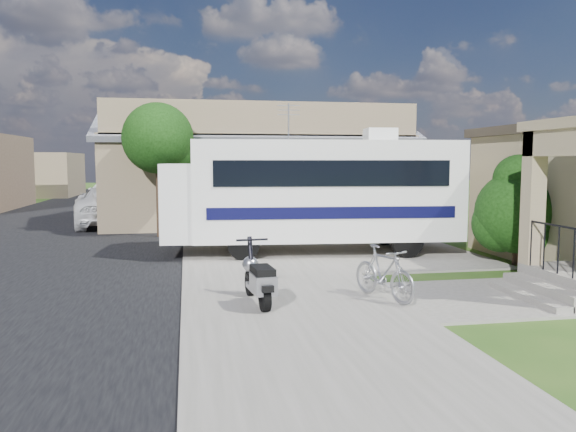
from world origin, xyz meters
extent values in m
plane|color=#214813|center=(0.00, 0.00, 0.00)|extent=(120.00, 120.00, 0.00)
cube|color=black|center=(-7.50, 10.00, 0.01)|extent=(9.00, 80.00, 0.02)
cube|color=slate|center=(-1.00, 10.00, 0.03)|extent=(4.00, 80.00, 0.06)
cube|color=slate|center=(1.50, 4.50, 0.03)|extent=(7.00, 6.00, 0.05)
cube|color=slate|center=(3.00, -1.00, 0.03)|extent=(4.00, 3.00, 0.05)
cube|color=black|center=(5.48, 2.70, 1.70)|extent=(0.04, 1.10, 1.20)
cube|color=slate|center=(3.70, -1.30, 0.16)|extent=(0.40, 2.16, 0.32)
cube|color=slate|center=(3.35, -1.30, 0.08)|extent=(0.35, 2.16, 0.16)
cube|color=#897257|center=(4.08, -0.28, 1.85)|extent=(0.35, 0.35, 2.70)
cube|color=#897257|center=(4.08, -1.30, 2.95)|extent=(0.35, 2.40, 0.50)
cylinder|color=black|center=(3.95, -1.30, 1.40)|extent=(0.04, 1.70, 0.04)
cube|color=#7E6D4F|center=(0.00, 14.00, 1.80)|extent=(12.00, 8.00, 3.60)
cube|color=slate|center=(0.00, 12.00, 4.15)|extent=(12.50, 4.40, 1.78)
cube|color=slate|center=(0.00, 16.00, 4.15)|extent=(12.50, 4.40, 1.78)
cube|color=slate|center=(0.00, 14.00, 4.85)|extent=(12.50, 0.50, 0.22)
cube|color=#7E6D4F|center=(0.00, 10.10, 4.15)|extent=(11.76, 0.20, 1.30)
cube|color=#7E6D4F|center=(-15.00, 34.00, 1.60)|extent=(8.00, 7.00, 3.20)
cylinder|color=black|center=(-3.80, 9.00, 1.57)|extent=(0.20, 0.20, 3.15)
sphere|color=black|center=(-3.80, 9.00, 3.38)|extent=(2.40, 2.40, 2.40)
sphere|color=black|center=(-3.40, 9.20, 2.93)|extent=(1.68, 1.68, 1.68)
cylinder|color=black|center=(-3.80, 19.00, 1.65)|extent=(0.20, 0.20, 3.29)
sphere|color=black|center=(-3.80, 19.00, 3.53)|extent=(2.40, 2.40, 2.40)
sphere|color=black|center=(-3.40, 19.20, 3.06)|extent=(1.68, 1.68, 1.68)
cylinder|color=black|center=(-3.80, 28.00, 1.50)|extent=(0.20, 0.20, 3.01)
sphere|color=black|center=(-3.80, 28.00, 3.22)|extent=(2.40, 2.40, 2.40)
sphere|color=black|center=(-3.40, 28.20, 2.79)|extent=(1.68, 1.68, 1.68)
cube|color=white|center=(0.96, 4.69, 1.81)|extent=(7.43, 3.18, 2.69)
cube|color=white|center=(-3.06, 5.02, 1.50)|extent=(1.03, 2.52, 2.07)
cube|color=black|center=(-3.24, 5.04, 2.07)|extent=(0.24, 2.19, 0.93)
cube|color=black|center=(0.85, 3.39, 2.29)|extent=(6.13, 0.54, 0.67)
cube|color=black|center=(1.07, 5.99, 2.29)|extent=(6.13, 0.54, 0.67)
cube|color=black|center=(0.85, 3.39, 1.27)|extent=(6.49, 0.56, 0.31)
cube|color=black|center=(1.07, 5.99, 1.27)|extent=(6.49, 0.56, 0.31)
cube|color=white|center=(2.50, 4.56, 3.34)|extent=(0.88, 0.79, 0.36)
cylinder|color=#98989F|center=(-0.07, 4.77, 3.67)|extent=(0.04, 0.04, 1.03)
cylinder|color=black|center=(-1.44, 3.75, 0.47)|extent=(0.85, 0.36, 0.83)
cylinder|color=black|center=(-1.26, 6.01, 0.47)|extent=(0.85, 0.36, 0.83)
cylinder|color=black|center=(2.88, 3.39, 0.47)|extent=(0.85, 0.36, 0.83)
cylinder|color=black|center=(3.07, 5.65, 0.47)|extent=(0.85, 0.36, 0.83)
cylinder|color=black|center=(5.24, 2.09, 0.41)|extent=(0.16, 0.16, 0.82)
sphere|color=black|center=(5.24, 2.09, 1.33)|extent=(2.05, 2.05, 2.05)
sphere|color=black|center=(5.65, 2.40, 1.75)|extent=(1.64, 1.64, 1.64)
sphere|color=black|center=(4.93, 2.29, 1.03)|extent=(1.44, 1.44, 1.44)
sphere|color=black|center=(5.44, 1.78, 0.92)|extent=(1.23, 1.23, 1.23)
sphere|color=black|center=(5.24, 2.09, 2.16)|extent=(1.23, 1.23, 1.23)
cylinder|color=black|center=(-1.60, -1.34, 0.30)|extent=(0.17, 0.49, 0.48)
cylinder|color=black|center=(-1.71, -0.15, 0.30)|extent=(0.17, 0.49, 0.48)
cube|color=#98989F|center=(-1.65, -0.80, 0.36)|extent=(0.38, 0.63, 0.09)
cube|color=#98989F|center=(-1.61, -1.23, 0.52)|extent=(0.42, 0.63, 0.33)
cube|color=black|center=(-1.61, -1.18, 0.73)|extent=(0.38, 0.68, 0.13)
cube|color=black|center=(-1.58, -1.50, 0.49)|extent=(0.21, 0.23, 0.11)
cylinder|color=black|center=(-1.70, -0.23, 0.73)|extent=(0.12, 0.37, 0.91)
sphere|color=#98989F|center=(-1.71, -0.15, 0.66)|extent=(0.30, 0.30, 0.30)
sphere|color=black|center=(-1.71, -0.06, 0.66)|extent=(0.13, 0.13, 0.13)
cylinder|color=black|center=(-1.69, -0.31, 1.15)|extent=(0.60, 0.09, 0.04)
cube|color=black|center=(-1.71, -0.15, 0.43)|extent=(0.18, 0.32, 0.07)
imported|color=#98989F|center=(0.68, -0.89, 0.50)|extent=(1.01, 1.71, 0.99)
imported|color=white|center=(-6.00, 13.08, 0.79)|extent=(3.54, 6.02, 1.57)
imported|color=white|center=(-6.70, 20.58, 0.83)|extent=(3.35, 6.08, 1.67)
cylinder|color=#125B1B|center=(3.79, -0.46, 0.08)|extent=(0.34, 0.34, 0.15)
camera|label=1|loc=(-2.87, -10.59, 2.61)|focal=35.00mm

